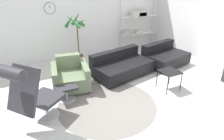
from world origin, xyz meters
The scene contains 11 objects.
ground_plane centered at (0.00, 0.00, 0.00)m, with size 12.00×12.00×0.00m, color silver.
wall_back centered at (0.00, 2.85, 1.40)m, with size 12.00×0.09×2.80m.
round_rug centered at (-0.26, -0.16, 0.00)m, with size 2.00×2.00×0.01m.
lounge_chair centered at (-1.65, -0.20, 0.72)m, with size 1.03×0.97×1.23m.
ottoman centered at (-0.96, 0.36, 0.25)m, with size 0.44×0.37×0.34m.
armchair_red centered at (-0.74, 0.85, 0.27)m, with size 0.91×0.92×0.72m.
couch_low centered at (0.65, 0.94, 0.23)m, with size 1.68×1.16×0.61m.
couch_second centered at (2.11, 1.00, 0.23)m, with size 1.38×1.10×0.61m.
side_table centered at (1.26, -0.20, 0.41)m, with size 0.42×0.42×0.46m.
potted_plant centered at (-0.14, 2.18, 0.76)m, with size 0.58×0.69×1.49m.
shelf_unit centered at (2.13, 2.60, 0.99)m, with size 1.37×0.28×1.82m.
Camera 1 is at (-1.64, -3.27, 2.37)m, focal length 32.00 mm.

